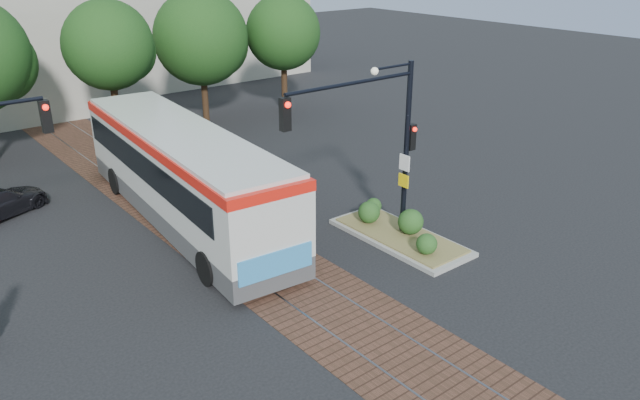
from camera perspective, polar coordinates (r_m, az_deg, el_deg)
The scene contains 7 objects.
ground at distance 20.19m, azimuth -4.44°, elevation -6.37°, with size 120.00×120.00×0.00m, color black.
trackbed at distance 23.26m, azimuth -10.04°, elevation -2.54°, with size 3.60×40.00×0.02m.
tree_row at distance 33.38m, azimuth -19.50°, elevation 12.93°, with size 26.40×5.60×7.67m.
warehouses at distance 44.83m, azimuth -27.07°, elevation 12.64°, with size 40.00×13.00×8.00m.
city_bus at distance 23.34m, azimuth -12.48°, elevation 2.63°, with size 3.88×13.53×3.57m.
traffic_island at distance 22.20m, azimuth 7.18°, elevation -2.70°, with size 2.20×5.20×1.13m.
signal_pole_main at distance 20.27m, azimuth 5.61°, elevation 6.46°, with size 5.49×0.46×6.00m.
Camera 1 is at (-9.77, -14.72, 9.78)m, focal length 35.00 mm.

